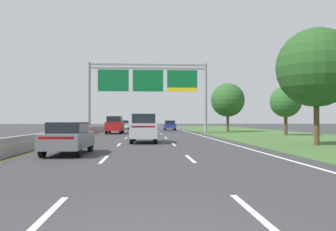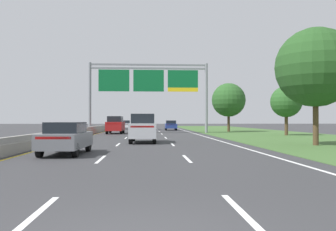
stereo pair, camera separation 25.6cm
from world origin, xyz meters
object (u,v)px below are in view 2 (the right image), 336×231
at_px(car_blue_right_lane_sedan, 171,125).
at_px(car_white_left_lane_sedan, 126,125).
at_px(car_red_left_lane_suv, 115,125).
at_px(car_silver_centre_lane_suv, 143,128).
at_px(overhead_sign_gantry, 149,83).
at_px(roadside_tree_mid, 286,102).
at_px(roadside_tree_near, 315,67).
at_px(roadside_tree_far, 229,100).
at_px(car_grey_left_lane_sedan, 66,138).
at_px(pickup_truck_black, 147,123).

relative_size(car_blue_right_lane_sedan, car_white_left_lane_sedan, 1.01).
relative_size(car_red_left_lane_suv, car_silver_centre_lane_suv, 1.00).
distance_m(overhead_sign_gantry, roadside_tree_mid, 16.75).
bearing_deg(overhead_sign_gantry, car_blue_right_lane_sedan, 73.75).
relative_size(overhead_sign_gantry, car_silver_centre_lane_suv, 3.18).
bearing_deg(car_silver_centre_lane_suv, car_blue_right_lane_sedan, -6.55).
distance_m(roadside_tree_near, roadside_tree_mid, 15.44).
xyz_separation_m(car_red_left_lane_suv, car_blue_right_lane_sedan, (7.66, 13.82, -0.28)).
height_order(car_silver_centre_lane_suv, roadside_tree_far, roadside_tree_far).
relative_size(car_grey_left_lane_sedan, roadside_tree_mid, 0.84).
bearing_deg(overhead_sign_gantry, car_white_left_lane_sedan, 101.59).
xyz_separation_m(pickup_truck_black, roadside_tree_near, (10.99, -39.02, 4.04)).
height_order(car_white_left_lane_sedan, roadside_tree_near, roadside_tree_near).
bearing_deg(roadside_tree_far, roadside_tree_mid, -73.71).
height_order(car_blue_right_lane_sedan, roadside_tree_mid, roadside_tree_mid).
bearing_deg(roadside_tree_far, overhead_sign_gantry, -157.75).
height_order(overhead_sign_gantry, car_white_left_lane_sedan, overhead_sign_gantry).
height_order(car_grey_left_lane_sedan, roadside_tree_mid, roadside_tree_mid).
bearing_deg(car_grey_left_lane_sedan, car_silver_centre_lane_suv, -21.25).
bearing_deg(roadside_tree_mid, pickup_truck_black, 121.71).
xyz_separation_m(car_white_left_lane_sedan, roadside_tree_near, (14.94, -42.28, 4.30)).
relative_size(pickup_truck_black, roadside_tree_far, 0.79).
bearing_deg(overhead_sign_gantry, roadside_tree_far, 22.25).
distance_m(pickup_truck_black, car_grey_left_lane_sedan, 44.20).
bearing_deg(car_blue_right_lane_sedan, car_white_left_lane_sedan, 46.59).
bearing_deg(roadside_tree_near, overhead_sign_gantry, 115.95).
bearing_deg(roadside_tree_far, car_red_left_lane_suv, -158.64).
relative_size(car_red_left_lane_suv, roadside_tree_near, 0.61).
relative_size(pickup_truck_black, car_silver_centre_lane_suv, 1.15).
bearing_deg(pickup_truck_black, car_blue_right_lane_sedan, -138.14).
height_order(overhead_sign_gantry, car_red_left_lane_suv, overhead_sign_gantry).
height_order(car_red_left_lane_suv, car_silver_centre_lane_suv, same).
height_order(pickup_truck_black, roadside_tree_far, roadside_tree_far).
xyz_separation_m(car_red_left_lane_suv, car_grey_left_lane_sedan, (-0.11, -25.89, -0.28)).
height_order(overhead_sign_gantry, car_blue_right_lane_sedan, overhead_sign_gantry).
bearing_deg(roadside_tree_mid, roadside_tree_far, 106.29).
height_order(car_blue_right_lane_sedan, car_white_left_lane_sedan, same).
relative_size(overhead_sign_gantry, pickup_truck_black, 2.78).
xyz_separation_m(car_red_left_lane_suv, car_white_left_lane_sedan, (-0.07, 21.38, -0.28)).
distance_m(pickup_truck_black, car_red_left_lane_suv, 18.54).
bearing_deg(car_grey_left_lane_sedan, roadside_tree_far, -24.23).
bearing_deg(car_grey_left_lane_sedan, roadside_tree_near, -69.98).
height_order(car_silver_centre_lane_suv, roadside_tree_near, roadside_tree_near).
bearing_deg(car_white_left_lane_sedan, car_red_left_lane_suv, -179.82).
bearing_deg(roadside_tree_near, pickup_truck_black, 105.73).
distance_m(car_blue_right_lane_sedan, roadside_tree_far, 11.53).
bearing_deg(roadside_tree_far, roadside_tree_near, -90.92).
height_order(car_grey_left_lane_sedan, roadside_tree_near, roadside_tree_near).
relative_size(car_red_left_lane_suv, car_white_left_lane_sedan, 1.08).
xyz_separation_m(car_blue_right_lane_sedan, car_white_left_lane_sedan, (-7.73, 7.57, 0.00)).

